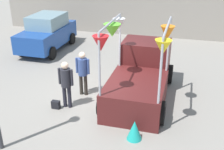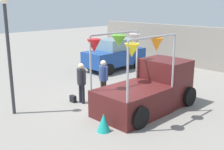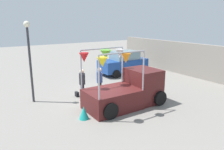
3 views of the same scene
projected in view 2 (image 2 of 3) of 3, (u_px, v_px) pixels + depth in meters
name	position (u px, v px, depth m)	size (l,w,h in m)	color
ground_plane	(111.00, 102.00, 11.71)	(60.00, 60.00, 0.00)	gray
vendor_truck	(150.00, 87.00, 10.87)	(2.36, 4.10, 2.97)	#4C1919
parked_car	(115.00, 54.00, 17.34)	(1.88, 4.00, 1.88)	navy
person_customer	(81.00, 79.00, 11.34)	(0.53, 0.34, 1.67)	black
person_vendor	(103.00, 76.00, 11.87)	(0.53, 0.34, 1.68)	#2D2823
handbag	(73.00, 99.00, 11.66)	(0.28, 0.16, 0.28)	black
street_lamp	(8.00, 39.00, 9.80)	(0.32, 0.32, 4.29)	#333338
brick_boundary_wall	(211.00, 49.00, 17.13)	(18.00, 0.36, 2.60)	gray
folded_kite_bundle_teal	(104.00, 123.00, 8.94)	(0.44, 0.44, 0.60)	teal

